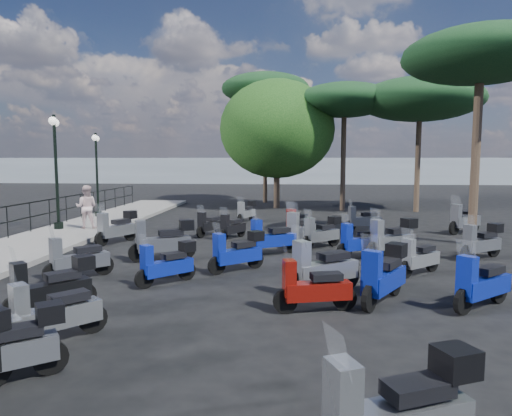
# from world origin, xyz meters

# --- Properties ---
(ground) EXTENTS (120.00, 120.00, 0.00)m
(ground) POSITION_xyz_m (0.00, 0.00, 0.00)
(ground) COLOR black
(ground) RESTS_ON ground
(sidewalk) EXTENTS (3.00, 30.00, 0.15)m
(sidewalk) POSITION_xyz_m (-6.50, 3.00, 0.07)
(sidewalk) COLOR slate
(sidewalk) RESTS_ON ground
(lamp_post_1) EXTENTS (0.69, 1.20, 4.34)m
(lamp_post_1) POSITION_xyz_m (-7.14, 5.64, 2.63)
(lamp_post_1) COLOR black
(lamp_post_1) RESTS_ON sidewalk
(lamp_post_2) EXTENTS (0.55, 1.10, 3.89)m
(lamp_post_2) POSITION_xyz_m (-7.25, 9.56, 2.37)
(lamp_post_2) COLOR black
(lamp_post_2) RESTS_ON sidewalk
(pedestrian_far) EXTENTS (0.91, 0.77, 1.67)m
(pedestrian_far) POSITION_xyz_m (-6.10, 5.85, 0.98)
(pedestrian_far) COLOR beige
(pedestrian_far) RESTS_ON sidewalk
(scooter_1) EXTENTS (1.17, 1.27, 1.29)m
(scooter_1) POSITION_xyz_m (-1.82, -4.67, 0.45)
(scooter_1) COLOR black
(scooter_1) RESTS_ON ground
(scooter_2) EXTENTS (1.25, 1.22, 1.31)m
(scooter_2) POSITION_xyz_m (-3.20, -0.99, 0.46)
(scooter_2) COLOR black
(scooter_2) RESTS_ON ground
(scooter_3) EXTENTS (1.74, 1.01, 1.48)m
(scooter_3) POSITION_xyz_m (-1.74, 1.12, 0.56)
(scooter_3) COLOR black
(scooter_3) RESTS_ON ground
(scooter_4) EXTENTS (0.99, 1.61, 1.39)m
(scooter_4) POSITION_xyz_m (-4.03, 3.57, 0.52)
(scooter_4) COLOR black
(scooter_4) RESTS_ON ground
(scooter_5) EXTENTS (0.83, 1.35, 1.18)m
(scooter_5) POSITION_xyz_m (-1.19, 5.29, 0.41)
(scooter_5) COLOR black
(scooter_5) RESTS_ON ground
(scooter_6) EXTENTS (1.35, 1.08, 1.26)m
(scooter_6) POSITION_xyz_m (-1.77, -5.97, 0.48)
(scooter_6) COLOR black
(scooter_6) RESTS_ON ground
(scooter_8) EXTENTS (1.26, 1.32, 1.33)m
(scooter_8) POSITION_xyz_m (-2.52, -3.40, 0.50)
(scooter_8) COLOR black
(scooter_8) RESTS_ON ground
(scooter_9) EXTENTS (1.18, 1.19, 1.22)m
(scooter_9) POSITION_xyz_m (-0.99, -1.24, 0.46)
(scooter_9) COLOR black
(scooter_9) RESTS_ON ground
(scooter_10) EXTENTS (1.54, 1.02, 1.38)m
(scooter_10) POSITION_xyz_m (1.24, 2.13, 0.48)
(scooter_10) COLOR black
(scooter_10) RESTS_ON ground
(scooter_11) EXTENTS (0.77, 1.43, 1.20)m
(scooter_11) POSITION_xyz_m (-0.20, 9.23, 0.45)
(scooter_11) COLOR black
(scooter_11) RESTS_ON ground
(scooter_12) EXTENTS (1.66, 0.92, 1.40)m
(scooter_12) POSITION_xyz_m (2.77, -7.18, 0.53)
(scooter_12) COLOR black
(scooter_12) RESTS_ON ground
(scooter_13) EXTENTS (1.57, 0.62, 1.27)m
(scooter_13) POSITION_xyz_m (2.22, -2.91, 0.44)
(scooter_13) COLOR black
(scooter_13) RESTS_ON ground
(scooter_14) EXTENTS (1.62, 1.16, 1.49)m
(scooter_14) POSITION_xyz_m (2.47, -1.71, 0.52)
(scooter_14) COLOR black
(scooter_14) RESTS_ON ground
(scooter_15) EXTENTS (1.34, 1.17, 1.29)m
(scooter_15) POSITION_xyz_m (0.46, 0.04, 0.49)
(scooter_15) COLOR black
(scooter_15) RESTS_ON ground
(scooter_16) EXTENTS (1.01, 1.71, 1.48)m
(scooter_16) POSITION_xyz_m (2.11, 3.54, 0.51)
(scooter_16) COLOR black
(scooter_16) RESTS_ON ground
(scooter_17) EXTENTS (0.95, 1.45, 1.29)m
(scooter_17) POSITION_xyz_m (2.05, 5.82, 0.45)
(scooter_17) COLOR black
(scooter_17) RESTS_ON ground
(scooter_19) EXTENTS (1.15, 1.61, 1.45)m
(scooter_19) POSITION_xyz_m (3.62, -2.28, 0.55)
(scooter_19) COLOR black
(scooter_19) RESTS_ON ground
(scooter_20) EXTENTS (1.41, 1.16, 1.37)m
(scooter_20) POSITION_xyz_m (5.38, -2.50, 0.48)
(scooter_20) COLOR black
(scooter_20) RESTS_ON ground
(scooter_21) EXTENTS (1.33, 1.17, 1.29)m
(scooter_21) POSITION_xyz_m (2.78, 3.30, 0.48)
(scooter_21) COLOR black
(scooter_21) RESTS_ON ground
(scooter_22) EXTENTS (1.50, 0.89, 1.30)m
(scooter_22) POSITION_xyz_m (3.80, 1.91, 0.45)
(scooter_22) COLOR black
(scooter_22) RESTS_ON ground
(scooter_23) EXTENTS (1.59, 0.65, 1.28)m
(scooter_23) POSITION_xyz_m (4.63, 6.77, 0.45)
(scooter_23) COLOR black
(scooter_23) RESTS_ON ground
(scooter_26) EXTENTS (1.20, 1.05, 1.20)m
(scooter_26) POSITION_xyz_m (4.92, 0.01, 0.42)
(scooter_26) COLOR black
(scooter_26) RESTS_ON ground
(scooter_27) EXTENTS (1.44, 1.02, 1.29)m
(scooter_27) POSITION_xyz_m (7.20, 2.00, 0.49)
(scooter_27) COLOR black
(scooter_27) RESTS_ON ground
(scooter_28) EXTENTS (1.62, 1.14, 1.45)m
(scooter_28) POSITION_xyz_m (4.72, 2.03, 0.55)
(scooter_28) COLOR black
(scooter_28) RESTS_ON ground
(scooter_29) EXTENTS (1.53, 1.22, 1.47)m
(scooter_29) POSITION_xyz_m (8.39, 6.58, 0.51)
(scooter_29) COLOR black
(scooter_29) RESTS_ON ground
(scooter_30) EXTENTS (0.83, 1.35, 1.18)m
(scooter_30) POSITION_xyz_m (-0.26, 4.69, 0.41)
(scooter_30) COLOR black
(scooter_30) RESTS_ON ground
(broadleaf_tree) EXTENTS (6.60, 6.60, 7.35)m
(broadleaf_tree) POSITION_xyz_m (0.99, 15.25, 4.54)
(broadleaf_tree) COLOR #38281E
(broadleaf_tree) RESTS_ON ground
(pine_0) EXTENTS (5.28, 5.28, 6.94)m
(pine_0) POSITION_xyz_m (4.67, 14.35, 5.99)
(pine_0) COLOR #38281E
(pine_0) RESTS_ON ground
(pine_1) EXTENTS (6.55, 6.55, 7.11)m
(pine_1) POSITION_xyz_m (8.57, 13.91, 5.95)
(pine_1) COLOR #38281E
(pine_1) RESTS_ON ground
(pine_2) EXTENTS (5.66, 5.66, 8.32)m
(pine_2) POSITION_xyz_m (0.13, 18.68, 7.29)
(pine_2) COLOR #38281E
(pine_2) RESTS_ON ground
(pine_3) EXTENTS (4.95, 4.95, 6.96)m
(pine_3) POSITION_xyz_m (7.81, 4.31, 6.06)
(pine_3) COLOR #38281E
(pine_3) RESTS_ON ground
(distant_hills) EXTENTS (70.00, 8.00, 3.00)m
(distant_hills) POSITION_xyz_m (0.00, 45.00, 1.50)
(distant_hills) COLOR gray
(distant_hills) RESTS_ON ground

